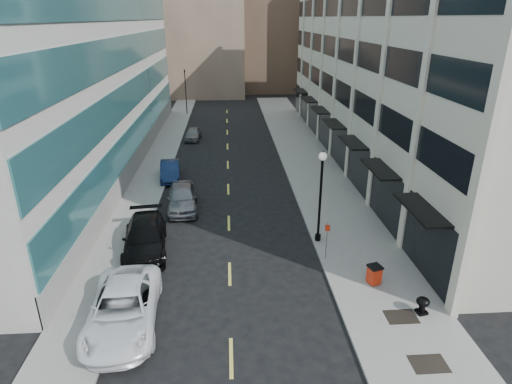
{
  "coord_description": "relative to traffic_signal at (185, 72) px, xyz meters",
  "views": [
    {
      "loc": [
        0.11,
        -11.24,
        12.52
      ],
      "look_at": [
        1.69,
        12.55,
        2.75
      ],
      "focal_mm": 30.0,
      "sensor_mm": 36.0,
      "label": 1
    }
  ],
  "objects": [
    {
      "name": "grate_mid",
      "position": [
        13.1,
        -47.0,
        -5.56
      ],
      "size": [
        1.4,
        1.0,
        0.01
      ],
      "primitive_type": "cube",
      "color": "black",
      "rests_on": "sidewalk_right"
    },
    {
      "name": "grate_far",
      "position": [
        13.1,
        -44.2,
        -5.56
      ],
      "size": [
        1.4,
        1.0,
        0.01
      ],
      "primitive_type": "cube",
      "color": "black",
      "rests_on": "sidewalk_right"
    },
    {
      "name": "road_centerline",
      "position": [
        5.5,
        -31.0,
        -5.71
      ],
      "size": [
        0.15,
        68.2,
        0.01
      ],
      "color": "#D8CC4C",
      "rests_on": "ground"
    },
    {
      "name": "urn_planter",
      "position": [
        14.1,
        -44.0,
        -5.07
      ],
      "size": [
        0.6,
        0.6,
        0.83
      ],
      "rotation": [
        0.0,
        0.0,
        0.23
      ],
      "color": "black",
      "rests_on": "sidewalk_right"
    },
    {
      "name": "building_left",
      "position": [
        -10.45,
        -21.0,
        4.27
      ],
      "size": [
        16.14,
        46.0,
        20.0
      ],
      "color": "beige",
      "rests_on": "ground"
    },
    {
      "name": "car_white_van",
      "position": [
        0.88,
        -43.72,
        -4.85
      ],
      "size": [
        3.27,
        6.39,
        1.73
      ],
      "primitive_type": "imported",
      "rotation": [
        0.0,
        0.0,
        0.07
      ],
      "color": "white",
      "rests_on": "ground"
    },
    {
      "name": "car_black_pickup",
      "position": [
        0.7,
        -37.23,
        -4.87
      ],
      "size": [
        3.05,
        6.06,
        1.69
      ],
      "primitive_type": "imported",
      "rotation": [
        0.0,
        0.0,
        0.12
      ],
      "color": "black",
      "rests_on": "ground"
    },
    {
      "name": "building_right",
      "position": [
        22.44,
        -21.01,
        3.28
      ],
      "size": [
        15.3,
        46.5,
        18.25
      ],
      "color": "beige",
      "rests_on": "ground"
    },
    {
      "name": "sign_post",
      "position": [
        10.8,
        -39.08,
        -4.11
      ],
      "size": [
        0.26,
        0.11,
        2.23
      ],
      "rotation": [
        0.0,
        0.0,
        -0.32
      ],
      "color": "slate",
      "rests_on": "sidewalk_right"
    },
    {
      "name": "car_grey_sedan",
      "position": [
        1.77,
        -13.0,
        -5.06
      ],
      "size": [
        1.83,
        3.95,
        1.31
      ],
      "primitive_type": "imported",
      "rotation": [
        0.0,
        0.0,
        -0.08
      ],
      "color": "gray",
      "rests_on": "ground"
    },
    {
      "name": "skyline_stone",
      "position": [
        23.5,
        18.0,
        4.28
      ],
      "size": [
        10.0,
        14.0,
        20.0
      ],
      "primitive_type": "cube",
      "color": "beige",
      "rests_on": "ground"
    },
    {
      "name": "car_silver_sedan",
      "position": [
        2.3,
        -31.46,
        -4.86
      ],
      "size": [
        2.4,
        5.16,
        1.71
      ],
      "primitive_type": "imported",
      "rotation": [
        0.0,
        0.0,
        0.08
      ],
      "color": "gray",
      "rests_on": "ground"
    },
    {
      "name": "sidewalk_left",
      "position": [
        -1.0,
        -28.0,
        -5.64
      ],
      "size": [
        3.0,
        80.0,
        0.15
      ],
      "primitive_type": "cube",
      "color": "gray",
      "rests_on": "ground"
    },
    {
      "name": "lamppost",
      "position": [
        10.8,
        -36.94,
        -2.27
      ],
      "size": [
        0.47,
        0.47,
        5.61
      ],
      "color": "black",
      "rests_on": "sidewalk_right"
    },
    {
      "name": "skyline_tan_near",
      "position": [
        1.5,
        20.0,
        8.28
      ],
      "size": [
        14.0,
        18.0,
        28.0
      ],
      "primitive_type": "cube",
      "color": "#9B8065",
      "rests_on": "ground"
    },
    {
      "name": "traffic_signal",
      "position": [
        0.0,
        0.0,
        0.0
      ],
      "size": [
        0.66,
        0.66,
        6.98
      ],
      "color": "black",
      "rests_on": "ground"
    },
    {
      "name": "sidewalk_right",
      "position": [
        13.0,
        -28.0,
        -5.64
      ],
      "size": [
        5.0,
        80.0,
        0.15
      ],
      "primitive_type": "cube",
      "color": "gray",
      "rests_on": "ground"
    },
    {
      "name": "car_blue_sedan",
      "position": [
        0.7,
        -25.27,
        -5.0
      ],
      "size": [
        1.99,
        4.52,
        1.44
      ],
      "primitive_type": "imported",
      "rotation": [
        0.0,
        0.0,
        0.11
      ],
      "color": "#132247",
      "rests_on": "ground"
    },
    {
      "name": "skyline_tan_far",
      "position": [
        -8.5,
        30.0,
        5.28
      ],
      "size": [
        12.0,
        14.0,
        22.0
      ],
      "primitive_type": "cube",
      "color": "#9B8065",
      "rests_on": "ground"
    },
    {
      "name": "trash_bin",
      "position": [
        12.69,
        -41.56,
        -5.02
      ],
      "size": [
        0.78,
        0.78,
        1.01
      ],
      "rotation": [
        0.0,
        0.0,
        0.3
      ],
      "color": "red",
      "rests_on": "sidewalk_right"
    }
  ]
}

